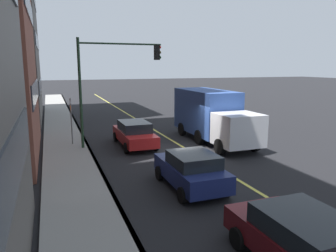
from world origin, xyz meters
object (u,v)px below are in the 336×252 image
Objects in this scene: car_red at (134,133)px; street_sign_post at (71,118)px; car_maroon at (308,244)px; traffic_light_mast at (111,74)px; car_navy at (191,170)px; truck_blue at (211,115)px.

street_sign_post is at bearing 70.99° from car_red.
car_red is 1.04× the size of car_maroon.
car_maroon is 1.53× the size of street_sign_post.
traffic_light_mast is at bearing -117.28° from street_sign_post.
car_navy is (-7.61, -0.37, -0.01)m from car_red.
car_red is at bearing 84.76° from truck_blue.
car_maroon is 15.40m from street_sign_post.
street_sign_post is (1.18, 2.30, -2.67)m from traffic_light_mast.
street_sign_post is (1.24, 3.59, 0.95)m from car_red.
truck_blue is at bearing -94.64° from traffic_light_mast.
truck_blue is at bearing -18.36° from car_maroon.
car_navy is 9.74m from street_sign_post.
car_red is at bearing -109.01° from street_sign_post.
traffic_light_mast is at bearing 87.70° from car_red.
car_navy is at bearing -167.75° from traffic_light_mast.
car_navy is 8.64m from traffic_light_mast.
car_navy is 8.58m from truck_blue.
traffic_light_mast is 3.72m from street_sign_post.
car_red is 3.85m from traffic_light_mast.
traffic_light_mast is 2.18× the size of street_sign_post.
car_navy reaches higher than car_maroon.
traffic_light_mast is (13.58, 1.98, 3.64)m from car_maroon.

